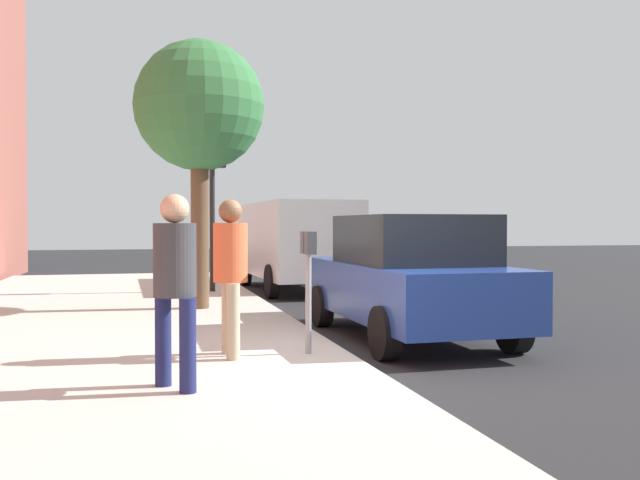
{
  "coord_description": "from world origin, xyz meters",
  "views": [
    {
      "loc": [
        -7.76,
        2.33,
        1.63
      ],
      "look_at": [
        0.66,
        0.16,
        1.44
      ],
      "focal_mm": 38.7,
      "sensor_mm": 36.0,
      "label": 1
    }
  ],
  "objects_px": {
    "pedestrian_at_meter": "(230,264)",
    "pedestrian_bystander": "(175,274)",
    "parked_sedan_near": "(408,277)",
    "street_tree": "(199,109)",
    "parked_van_far": "(295,240)",
    "traffic_signal": "(217,183)",
    "parking_meter": "(308,266)"
  },
  "relations": [
    {
      "from": "pedestrian_at_meter",
      "to": "pedestrian_bystander",
      "type": "xyz_separation_m",
      "value": [
        -1.42,
        0.68,
        -0.01
      ]
    },
    {
      "from": "parked_sedan_near",
      "to": "street_tree",
      "type": "bearing_deg",
      "value": 40.08
    },
    {
      "from": "pedestrian_at_meter",
      "to": "street_tree",
      "type": "distance_m",
      "value": 5.29
    },
    {
      "from": "parked_van_far",
      "to": "traffic_signal",
      "type": "xyz_separation_m",
      "value": [
        -1.27,
        2.07,
        1.32
      ]
    },
    {
      "from": "parking_meter",
      "to": "parked_sedan_near",
      "type": "xyz_separation_m",
      "value": [
        1.51,
        -1.83,
        -0.27
      ]
    },
    {
      "from": "parking_meter",
      "to": "parked_sedan_near",
      "type": "bearing_deg",
      "value": -50.52
    },
    {
      "from": "pedestrian_at_meter",
      "to": "parked_van_far",
      "type": "height_order",
      "value": "parked_van_far"
    },
    {
      "from": "parking_meter",
      "to": "parked_van_far",
      "type": "distance_m",
      "value": 9.25
    },
    {
      "from": "parked_sedan_near",
      "to": "pedestrian_at_meter",
      "type": "bearing_deg",
      "value": 118.26
    },
    {
      "from": "parked_sedan_near",
      "to": "traffic_signal",
      "type": "distance_m",
      "value": 6.83
    },
    {
      "from": "pedestrian_bystander",
      "to": "parked_sedan_near",
      "type": "distance_m",
      "value": 4.47
    },
    {
      "from": "pedestrian_at_meter",
      "to": "pedestrian_bystander",
      "type": "bearing_deg",
      "value": -116.84
    },
    {
      "from": "pedestrian_bystander",
      "to": "parked_sedan_near",
      "type": "height_order",
      "value": "pedestrian_bystander"
    },
    {
      "from": "parking_meter",
      "to": "pedestrian_at_meter",
      "type": "xyz_separation_m",
      "value": [
        0.04,
        0.89,
        0.03
      ]
    },
    {
      "from": "pedestrian_bystander",
      "to": "parked_sedan_near",
      "type": "bearing_deg",
      "value": 8.36
    },
    {
      "from": "parking_meter",
      "to": "traffic_signal",
      "type": "xyz_separation_m",
      "value": [
        7.8,
        0.23,
        1.41
      ]
    },
    {
      "from": "pedestrian_at_meter",
      "to": "pedestrian_bystander",
      "type": "height_order",
      "value": "pedestrian_at_meter"
    },
    {
      "from": "street_tree",
      "to": "traffic_signal",
      "type": "height_order",
      "value": "street_tree"
    },
    {
      "from": "traffic_signal",
      "to": "pedestrian_bystander",
      "type": "bearing_deg",
      "value": 171.72
    },
    {
      "from": "street_tree",
      "to": "pedestrian_at_meter",
      "type": "bearing_deg",
      "value": 179.57
    },
    {
      "from": "parking_meter",
      "to": "street_tree",
      "type": "distance_m",
      "value": 5.41
    },
    {
      "from": "street_tree",
      "to": "parked_sedan_near",
      "type": "bearing_deg",
      "value": -139.92
    },
    {
      "from": "pedestrian_at_meter",
      "to": "traffic_signal",
      "type": "xyz_separation_m",
      "value": [
        7.75,
        -0.66,
        1.38
      ]
    },
    {
      "from": "parked_van_far",
      "to": "traffic_signal",
      "type": "relative_size",
      "value": 1.46
    },
    {
      "from": "pedestrian_bystander",
      "to": "parked_sedan_near",
      "type": "relative_size",
      "value": 0.4
    },
    {
      "from": "pedestrian_at_meter",
      "to": "street_tree",
      "type": "height_order",
      "value": "street_tree"
    },
    {
      "from": "parked_sedan_near",
      "to": "parked_van_far",
      "type": "xyz_separation_m",
      "value": [
        7.56,
        0.0,
        0.36
      ]
    },
    {
      "from": "pedestrian_at_meter",
      "to": "traffic_signal",
      "type": "distance_m",
      "value": 7.9
    },
    {
      "from": "pedestrian_bystander",
      "to": "street_tree",
      "type": "height_order",
      "value": "street_tree"
    },
    {
      "from": "parked_van_far",
      "to": "traffic_signal",
      "type": "distance_m",
      "value": 2.76
    },
    {
      "from": "parking_meter",
      "to": "parked_van_far",
      "type": "height_order",
      "value": "parked_van_far"
    },
    {
      "from": "traffic_signal",
      "to": "pedestrian_at_meter",
      "type": "bearing_deg",
      "value": 175.15
    }
  ]
}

